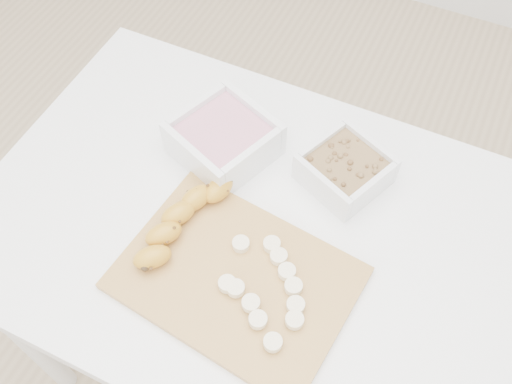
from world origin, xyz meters
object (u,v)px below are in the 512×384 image
at_px(table, 249,248).
at_px(bowl_granola, 345,169).
at_px(banana, 181,221).
at_px(cutting_board, 236,278).
at_px(bowl_yogurt, 224,138).

relative_size(table, bowl_granola, 5.43).
relative_size(bowl_granola, banana, 0.80).
xyz_separation_m(bowl_granola, banana, (-0.22, -0.23, 0.00)).
bearing_deg(bowl_granola, cutting_board, -108.41).
relative_size(bowl_yogurt, bowl_granola, 1.19).
xyz_separation_m(bowl_yogurt, cutting_board, (0.14, -0.24, -0.03)).
distance_m(bowl_yogurt, cutting_board, 0.28).
bearing_deg(cutting_board, table, 104.83).
bearing_deg(bowl_yogurt, table, -48.15).
bearing_deg(cutting_board, bowl_granola, 71.59).
distance_m(table, banana, 0.18).
distance_m(table, bowl_yogurt, 0.22).
bearing_deg(bowl_granola, bowl_yogurt, -171.19).
distance_m(cutting_board, banana, 0.14).
xyz_separation_m(cutting_board, banana, (-0.13, 0.04, 0.03)).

